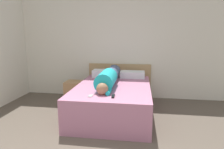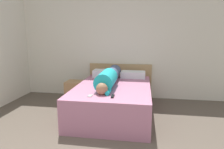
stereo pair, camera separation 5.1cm
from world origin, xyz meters
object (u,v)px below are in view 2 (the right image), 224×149
(person_lying, at_px, (109,77))
(bed, at_px, (113,100))
(cell_phone, at_px, (90,96))
(nightstand, at_px, (75,91))
(pillow_second, at_px, (133,75))
(tv_remote, at_px, (113,96))
(pillow_near_headboard, at_px, (106,73))

(person_lying, bearing_deg, bed, -35.34)
(bed, height_order, person_lying, person_lying)
(cell_phone, bearing_deg, nightstand, 119.15)
(pillow_second, height_order, cell_phone, pillow_second)
(nightstand, relative_size, cell_phone, 3.79)
(bed, xyz_separation_m, tv_remote, (0.10, -0.71, 0.30))
(nightstand, distance_m, pillow_second, 1.42)
(pillow_second, relative_size, cell_phone, 4.27)
(nightstand, height_order, tv_remote, tv_remote)
(bed, distance_m, tv_remote, 0.78)
(pillow_near_headboard, height_order, tv_remote, pillow_near_headboard)
(nightstand, bearing_deg, pillow_second, 8.47)
(cell_phone, bearing_deg, person_lying, 77.88)
(person_lying, bearing_deg, cell_phone, -102.12)
(tv_remote, bearing_deg, nightstand, 130.01)
(pillow_near_headboard, relative_size, pillow_second, 1.05)
(nightstand, relative_size, tv_remote, 3.29)
(nightstand, bearing_deg, tv_remote, -49.99)
(pillow_near_headboard, bearing_deg, cell_phone, -88.83)
(person_lying, relative_size, pillow_second, 2.91)
(person_lying, xyz_separation_m, pillow_second, (0.43, 0.74, -0.08))
(pillow_near_headboard, bearing_deg, person_lying, -74.72)
(nightstand, distance_m, cell_phone, 1.56)
(nightstand, distance_m, tv_remote, 1.75)
(person_lying, bearing_deg, nightstand, 149.48)
(nightstand, xyz_separation_m, cell_phone, (0.74, -1.33, 0.34))
(nightstand, distance_m, person_lying, 1.16)
(tv_remote, distance_m, cell_phone, 0.36)
(person_lying, xyz_separation_m, pillow_near_headboard, (-0.20, 0.74, -0.07))
(nightstand, height_order, pillow_near_headboard, pillow_near_headboard)
(person_lying, height_order, pillow_second, person_lying)
(bed, height_order, nightstand, bed)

